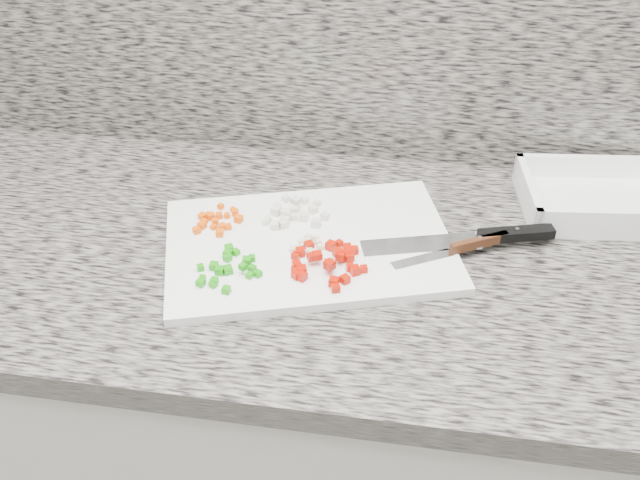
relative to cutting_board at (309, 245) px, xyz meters
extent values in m
cube|color=beige|center=(0.05, 0.01, -0.48)|extent=(3.92, 0.62, 0.86)
cube|color=slate|center=(0.05, 0.01, -0.03)|extent=(3.96, 0.64, 0.04)
cube|color=white|center=(0.00, 0.00, 0.00)|extent=(0.50, 0.41, 0.01)
cube|color=#F15305|center=(-0.17, 0.04, 0.01)|extent=(0.01, 0.01, 0.01)
cube|color=#F15305|center=(-0.16, 0.07, 0.01)|extent=(0.01, 0.01, 0.01)
cube|color=#F15305|center=(-0.17, 0.01, 0.01)|extent=(0.02, 0.02, 0.01)
cube|color=#F15305|center=(-0.14, 0.01, 0.01)|extent=(0.01, 0.01, 0.01)
cube|color=#F15305|center=(-0.13, 0.05, 0.01)|extent=(0.01, 0.01, 0.01)
cube|color=#F15305|center=(-0.14, -0.01, 0.01)|extent=(0.01, 0.01, 0.01)
cube|color=#F15305|center=(-0.17, 0.02, 0.01)|extent=(0.01, 0.01, 0.01)
cube|color=#F15305|center=(-0.13, 0.01, 0.01)|extent=(0.01, 0.01, 0.01)
cube|color=#F15305|center=(-0.16, 0.02, 0.01)|extent=(0.01, 0.01, 0.01)
cube|color=#F15305|center=(-0.14, 0.06, 0.01)|extent=(0.01, 0.01, 0.01)
cube|color=#F15305|center=(-0.18, -0.01, 0.01)|extent=(0.01, 0.01, 0.01)
cube|color=#F15305|center=(-0.15, 0.01, 0.01)|extent=(0.01, 0.01, 0.01)
cube|color=#F15305|center=(-0.18, 0.03, 0.01)|extent=(0.01, 0.01, 0.01)
cube|color=#F15305|center=(-0.17, 0.03, 0.01)|extent=(0.02, 0.02, 0.01)
cube|color=#F15305|center=(-0.14, 0.04, 0.01)|extent=(0.01, 0.01, 0.01)
cube|color=#F15305|center=(-0.12, 0.03, 0.01)|extent=(0.01, 0.01, 0.01)
cube|color=#F15305|center=(-0.15, 0.04, 0.01)|extent=(0.01, 0.01, 0.01)
cube|color=beige|center=(-0.07, 0.04, 0.01)|extent=(0.01, 0.01, 0.01)
cube|color=beige|center=(-0.01, 0.08, 0.01)|extent=(0.02, 0.02, 0.01)
cube|color=beige|center=(-0.05, 0.04, 0.01)|extent=(0.01, 0.01, 0.01)
cube|color=beige|center=(-0.04, 0.09, 0.02)|extent=(0.02, 0.02, 0.01)
cube|color=beige|center=(-0.08, 0.03, 0.01)|extent=(0.01, 0.01, 0.01)
cube|color=beige|center=(-0.02, 0.10, 0.01)|extent=(0.01, 0.01, 0.01)
cube|color=beige|center=(-0.07, 0.06, 0.01)|extent=(0.02, 0.02, 0.01)
cube|color=beige|center=(-0.05, 0.06, 0.01)|extent=(0.01, 0.01, 0.01)
cube|color=beige|center=(0.00, 0.04, 0.01)|extent=(0.02, 0.02, 0.01)
cube|color=beige|center=(-0.04, 0.05, 0.02)|extent=(0.01, 0.01, 0.01)
cube|color=beige|center=(0.00, 0.10, 0.01)|extent=(0.01, 0.01, 0.01)
cube|color=beige|center=(-0.07, 0.07, 0.01)|extent=(0.01, 0.01, 0.01)
cube|color=beige|center=(-0.03, 0.05, 0.01)|extent=(0.01, 0.01, 0.01)
cube|color=beige|center=(-0.04, 0.07, 0.01)|extent=(0.02, 0.02, 0.01)
cube|color=beige|center=(-0.06, 0.03, 0.01)|extent=(0.02, 0.02, 0.01)
cube|color=beige|center=(-0.06, 0.10, 0.01)|extent=(0.01, 0.01, 0.01)
cube|color=beige|center=(0.01, 0.06, 0.01)|extent=(0.01, 0.01, 0.01)
cube|color=beige|center=(-0.02, 0.06, 0.01)|extent=(0.01, 0.01, 0.01)
cube|color=beige|center=(-0.07, 0.08, 0.01)|extent=(0.01, 0.01, 0.01)
cube|color=beige|center=(-0.05, 0.03, 0.01)|extent=(0.02, 0.02, 0.01)
cube|color=#1C910D|center=(-0.10, -0.05, 0.01)|extent=(0.01, 0.01, 0.01)
cube|color=#1C910D|center=(-0.07, -0.10, 0.01)|extent=(0.01, 0.01, 0.01)
cube|color=#1C910D|center=(-0.11, -0.04, 0.01)|extent=(0.02, 0.02, 0.01)
cube|color=#1C910D|center=(-0.12, -0.13, 0.01)|extent=(0.01, 0.01, 0.01)
cube|color=#1C910D|center=(-0.11, -0.07, 0.01)|extent=(0.01, 0.01, 0.01)
cube|color=#1C910D|center=(-0.08, -0.06, 0.01)|extent=(0.01, 0.01, 0.01)
cube|color=#1C910D|center=(-0.08, -0.09, 0.02)|extent=(0.01, 0.01, 0.01)
cube|color=#1C910D|center=(-0.13, -0.09, 0.01)|extent=(0.01, 0.01, 0.01)
cube|color=#1C910D|center=(-0.14, -0.12, 0.01)|extent=(0.01, 0.01, 0.01)
cube|color=#1C910D|center=(-0.07, -0.08, 0.01)|extent=(0.01, 0.01, 0.01)
cube|color=#1C910D|center=(-0.06, -0.09, 0.01)|extent=(0.01, 0.01, 0.01)
cube|color=#1C910D|center=(-0.15, -0.09, 0.01)|extent=(0.01, 0.01, 0.01)
cube|color=#1C910D|center=(-0.12, -0.10, 0.01)|extent=(0.01, 0.01, 0.01)
cube|color=#1C910D|center=(-0.09, -0.14, 0.01)|extent=(0.01, 0.01, 0.01)
cube|color=#1C910D|center=(-0.13, -0.13, 0.01)|extent=(0.01, 0.01, 0.01)
cube|color=#1C910D|center=(-0.08, -0.07, 0.01)|extent=(0.01, 0.01, 0.01)
cube|color=#1C910D|center=(-0.12, -0.12, 0.01)|extent=(0.01, 0.01, 0.01)
cube|color=#1C910D|center=(-0.10, -0.09, 0.01)|extent=(0.02, 0.02, 0.01)
cube|color=#1C910D|center=(-0.11, -0.06, 0.01)|extent=(0.01, 0.01, 0.01)
cube|color=#B41102|center=(0.07, -0.09, 0.01)|extent=(0.02, 0.02, 0.01)
cube|color=#B41102|center=(-0.01, -0.04, 0.01)|extent=(0.01, 0.01, 0.01)
cube|color=#B41102|center=(0.00, -0.02, 0.01)|extent=(0.02, 0.02, 0.01)
cube|color=#B41102|center=(-0.01, -0.07, 0.01)|extent=(0.02, 0.02, 0.01)
cube|color=#B41102|center=(0.04, -0.07, 0.02)|extent=(0.02, 0.02, 0.01)
cube|color=#B41102|center=(0.06, -0.04, 0.01)|extent=(0.01, 0.01, 0.01)
cube|color=#B41102|center=(0.07, -0.06, 0.01)|extent=(0.01, 0.01, 0.01)
cube|color=#B41102|center=(0.06, -0.03, 0.01)|extent=(0.02, 0.02, 0.01)
cube|color=#B41102|center=(-0.01, -0.04, 0.01)|extent=(0.02, 0.02, 0.01)
cube|color=#B41102|center=(0.07, -0.04, 0.01)|extent=(0.02, 0.02, 0.01)
cube|color=#B41102|center=(0.04, -0.07, 0.02)|extent=(0.02, 0.02, 0.01)
cube|color=#B41102|center=(0.05, -0.05, 0.02)|extent=(0.01, 0.01, 0.01)
cube|color=#B41102|center=(0.08, -0.07, 0.01)|extent=(0.02, 0.02, 0.01)
cube|color=#B41102|center=(0.05, 0.00, 0.01)|extent=(0.01, 0.01, 0.01)
cube|color=#B41102|center=(0.06, -0.02, 0.01)|extent=(0.02, 0.02, 0.01)
cube|color=#B41102|center=(0.07, -0.02, 0.01)|extent=(0.01, 0.01, 0.01)
cube|color=#B41102|center=(0.09, -0.06, 0.01)|extent=(0.01, 0.01, 0.01)
cube|color=#B41102|center=(0.05, -0.04, 0.02)|extent=(0.02, 0.02, 0.01)
cube|color=#B41102|center=(-0.01, -0.07, 0.01)|extent=(0.01, 0.01, 0.01)
cube|color=#B41102|center=(0.04, -0.01, 0.01)|extent=(0.02, 0.02, 0.01)
cube|color=#B41102|center=(0.05, -0.10, 0.01)|extent=(0.01, 0.01, 0.01)
cube|color=#B41102|center=(0.00, -0.08, 0.01)|extent=(0.02, 0.02, 0.01)
cube|color=#B41102|center=(0.06, -0.11, 0.01)|extent=(0.02, 0.02, 0.01)
cube|color=#B41102|center=(0.01, -0.09, 0.01)|extent=(0.02, 0.02, 0.01)
cube|color=#B41102|center=(0.01, -0.06, 0.02)|extent=(0.01, 0.01, 0.01)
cube|color=#B41102|center=(0.00, -0.09, 0.01)|extent=(0.02, 0.02, 0.01)
cube|color=#B41102|center=(0.02, -0.05, 0.02)|extent=(0.02, 0.02, 0.01)
cube|color=beige|center=(0.00, -0.03, 0.01)|extent=(0.01, 0.01, 0.01)
cube|color=beige|center=(-0.02, -0.02, 0.01)|extent=(0.01, 0.01, 0.01)
cube|color=beige|center=(-0.02, -0.03, 0.01)|extent=(0.01, 0.01, 0.01)
cube|color=beige|center=(0.01, -0.03, 0.01)|extent=(0.01, 0.01, 0.01)
cube|color=beige|center=(0.01, 0.01, 0.01)|extent=(0.01, 0.01, 0.01)
cube|color=beige|center=(0.02, -0.02, 0.01)|extent=(0.01, 0.01, 0.01)
cube|color=beige|center=(-0.01, -0.01, 0.01)|extent=(0.01, 0.01, 0.01)
cube|color=beige|center=(0.02, -0.01, 0.01)|extent=(0.01, 0.01, 0.01)
cube|color=beige|center=(-0.01, -0.04, 0.01)|extent=(0.01, 0.01, 0.01)
cube|color=beige|center=(0.00, -0.03, 0.01)|extent=(0.01, 0.01, 0.01)
cube|color=beige|center=(-0.01, -0.03, 0.01)|extent=(0.01, 0.01, 0.01)
cube|color=beige|center=(-0.02, -0.03, 0.01)|extent=(0.01, 0.01, 0.01)
cube|color=beige|center=(0.00, 0.01, 0.01)|extent=(0.01, 0.01, 0.01)
cube|color=beige|center=(0.00, 0.00, 0.01)|extent=(0.01, 0.01, 0.01)
cube|color=beige|center=(-0.01, -0.01, 0.01)|extent=(0.01, 0.01, 0.01)
cube|color=white|center=(0.17, 0.02, 0.01)|extent=(0.19, 0.09, 0.00)
cube|color=black|center=(0.31, 0.06, 0.02)|extent=(0.12, 0.05, 0.02)
cylinder|color=white|center=(0.31, 0.06, 0.02)|extent=(0.01, 0.01, 0.00)
cube|color=white|center=(0.17, -0.02, 0.01)|extent=(0.09, 0.06, 0.00)
cube|color=#4E2713|center=(0.26, 0.03, 0.02)|extent=(0.09, 0.06, 0.02)
cylinder|color=white|center=(0.26, 0.03, 0.02)|extent=(0.01, 0.01, 0.00)
cube|color=white|center=(0.46, 0.19, 0.00)|extent=(0.27, 0.21, 0.01)
cube|color=white|center=(0.45, 0.27, 0.02)|extent=(0.25, 0.04, 0.04)
cube|color=white|center=(0.47, 0.10, 0.02)|extent=(0.25, 0.04, 0.04)
cube|color=white|center=(0.34, 0.17, 0.02)|extent=(0.03, 0.18, 0.04)
camera|label=1|loc=(0.15, -0.86, 0.67)|focal=40.00mm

